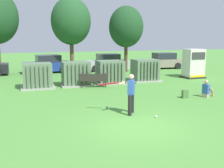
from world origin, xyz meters
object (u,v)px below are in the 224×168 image
object	(u,v)px
transformer_mid_west	(76,74)
generator_enclosure	(193,64)
parked_car_left_of_center	(47,64)
parked_car_rightmost	(163,61)
transformer_west	(37,76)
seated_spectator	(207,90)
sports_ball	(156,116)
transformer_east	(145,71)
parked_car_right_of_center	(107,63)
backpack	(185,94)
batter	(130,92)
transformer_mid_east	(110,72)
park_bench	(94,79)

from	to	relation	value
transformer_mid_west	generator_enclosure	distance (m)	9.63
transformer_mid_west	parked_car_left_of_center	distance (m)	7.35
transformer_mid_west	parked_car_rightmost	bearing A→B (deg)	33.38
transformer_west	seated_spectator	distance (m)	10.36
parked_car_left_of_center	sports_ball	bearing A→B (deg)	-78.76
parked_car_rightmost	transformer_east	bearing A→B (deg)	-127.81
transformer_west	parked_car_left_of_center	xyz separation A→B (m)	(1.24, 7.39, -0.04)
parked_car_left_of_center	parked_car_right_of_center	bearing A→B (deg)	-1.63
sports_ball	seated_spectator	world-z (taller)	seated_spectator
backpack	transformer_west	bearing A→B (deg)	144.20
batter	parked_car_right_of_center	xyz separation A→B (m)	(3.44, 14.48, -0.22)
transformer_mid_east	transformer_east	world-z (taller)	same
transformer_mid_east	parked_car_left_of_center	size ratio (longest dim) A/B	0.48
park_bench	parked_car_rightmost	size ratio (longest dim) A/B	0.43
seated_spectator	parked_car_right_of_center	world-z (taller)	parked_car_right_of_center
backpack	parked_car_right_of_center	distance (m)	12.63
generator_enclosure	backpack	size ratio (longest dim) A/B	5.23
transformer_west	parked_car_right_of_center	size ratio (longest dim) A/B	0.49
transformer_mid_east	sports_ball	bearing A→B (deg)	-94.54
transformer_mid_east	transformer_west	bearing A→B (deg)	-177.59
sports_ball	transformer_east	bearing A→B (deg)	67.75
transformer_east	parked_car_rightmost	size ratio (longest dim) A/B	0.49
seated_spectator	park_bench	bearing A→B (deg)	138.61
transformer_mid_east	generator_enclosure	world-z (taller)	generator_enclosure
transformer_east	seated_spectator	size ratio (longest dim) A/B	2.18
parked_car_rightmost	parked_car_right_of_center	bearing A→B (deg)	177.68
sports_ball	backpack	size ratio (longest dim) A/B	0.20
transformer_west	generator_enclosure	size ratio (longest dim) A/B	0.91
parked_car_right_of_center	parked_car_rightmost	bearing A→B (deg)	-2.32
backpack	sports_ball	bearing A→B (deg)	-139.33
transformer_west	transformer_mid_east	size ratio (longest dim) A/B	1.00
parked_car_rightmost	park_bench	bearing A→B (deg)	-139.90
park_bench	batter	world-z (taller)	batter
sports_ball	parked_car_left_of_center	xyz separation A→B (m)	(-3.07, 15.47, 0.71)
sports_ball	parked_car_rightmost	xyz separation A→B (m)	(8.59, 15.06, 0.71)
park_bench	seated_spectator	size ratio (longest dim) A/B	1.91
sports_ball	parked_car_right_of_center	size ratio (longest dim) A/B	0.02
parked_car_left_of_center	parked_car_right_of_center	size ratio (longest dim) A/B	1.02
generator_enclosure	parked_car_right_of_center	bearing A→B (deg)	128.43
generator_enclosure	park_bench	world-z (taller)	generator_enclosure
parked_car_left_of_center	transformer_mid_east	bearing A→B (deg)	-62.55
park_bench	sports_ball	distance (m)	7.21
transformer_east	backpack	xyz separation A→B (m)	(-0.31, -5.75, -0.57)
transformer_mid_east	generator_enclosure	size ratio (longest dim) A/B	0.91
transformer_west	transformer_mid_east	world-z (taller)	same
transformer_east	seated_spectator	world-z (taller)	transformer_east
transformer_mid_west	seated_spectator	distance (m)	8.44
generator_enclosure	parked_car_right_of_center	size ratio (longest dim) A/B	0.54
batter	transformer_mid_east	bearing A→B (deg)	78.64
transformer_mid_east	sports_ball	size ratio (longest dim) A/B	23.33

